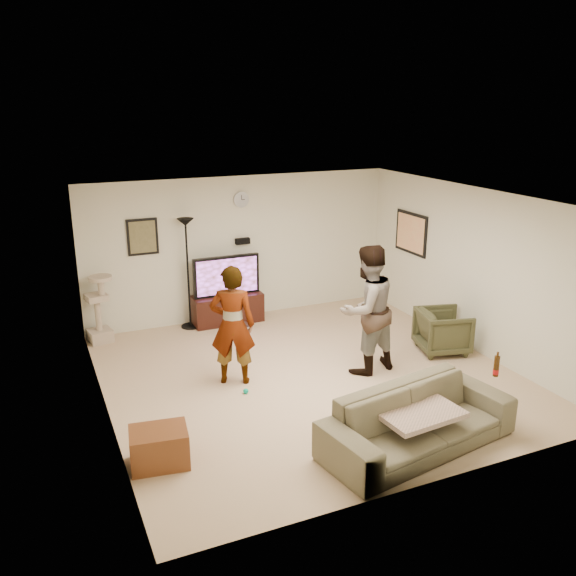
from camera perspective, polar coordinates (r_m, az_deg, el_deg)
name	(u,v)px	position (r m, az deg, el deg)	size (l,w,h in m)	color
floor	(309,376)	(8.64, 2.00, -8.31)	(5.50, 5.50, 0.02)	tan
ceiling	(311,199)	(7.88, 2.19, 8.43)	(5.50, 5.50, 0.02)	white
wall_back	(242,248)	(10.62, -4.40, 3.81)	(5.50, 0.04, 2.50)	beige
wall_front	(435,372)	(5.99, 13.73, -7.68)	(5.50, 0.04, 2.50)	beige
wall_left	(100,320)	(7.46, -17.32, -2.92)	(0.04, 5.50, 2.50)	beige
wall_right	(472,269)	(9.65, 16.96, 1.70)	(0.04, 5.50, 2.50)	beige
wall_clock	(241,200)	(10.43, -4.45, 8.32)	(0.26, 0.26, 0.04)	white
wall_speaker	(243,241)	(10.54, -4.30, 4.43)	(0.25, 0.10, 0.10)	black
picture_back	(143,237)	(10.11, -13.55, 4.71)	(0.42, 0.03, 0.52)	brown
picture_right	(411,233)	(10.80, 11.52, 5.10)	(0.03, 0.78, 0.62)	#FFA875
tv_stand	(228,309)	(10.57, -5.73, -1.94)	(1.21, 0.45, 0.50)	black
console_box	(237,327)	(10.30, -4.79, -3.72)	(0.40, 0.30, 0.07)	#B9B8C5
tv	(226,276)	(10.39, -5.82, 1.16)	(1.16, 0.08, 0.69)	black
tv_screen	(227,276)	(10.35, -5.75, 1.10)	(1.07, 0.01, 0.61)	#C458F1
floor_lamp	(188,274)	(10.23, -9.41, 1.29)	(0.32, 0.32, 1.88)	black
cat_tree	(98,309)	(10.06, -17.52, -1.91)	(0.35, 0.35, 1.10)	tan
person_left	(232,325)	(8.17, -5.26, -3.50)	(0.61, 0.40, 1.67)	#BCBCBC
person_right	(367,310)	(8.52, 7.45, -2.04)	(0.90, 0.70, 1.85)	#344A87
sofa	(418,420)	(7.01, 12.18, -12.08)	(2.28, 0.89, 0.67)	brown
throw_blanket	(417,411)	(6.94, 12.04, -11.30)	(0.90, 0.70, 0.06)	tan
beer_bottle	(496,366)	(7.43, 19.06, -6.98)	(0.06, 0.06, 0.25)	#3A2007
armchair	(443,331)	(9.60, 14.40, -3.95)	(0.71, 0.73, 0.67)	#363720
side_table	(159,447)	(6.78, -12.05, -14.47)	(0.61, 0.45, 0.40)	#5C3017
toy_ball	(246,391)	(8.15, -4.00, -9.67)	(0.07, 0.07, 0.07)	#039D7E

